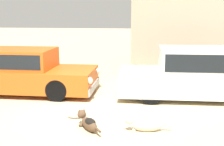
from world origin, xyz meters
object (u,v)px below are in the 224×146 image
object	(u,v)px
parked_sedan_second	(196,74)
stray_dog_spotted	(88,122)
stray_cat	(76,115)
stray_dog_tan	(145,125)
parked_sedan_nearest	(21,71)

from	to	relation	value
parked_sedan_second	stray_dog_spotted	size ratio (longest dim) A/B	5.54
parked_sedan_second	stray_cat	distance (m)	3.80
parked_sedan_second	stray_cat	xyz separation A→B (m)	(-3.08, -2.13, -0.66)
parked_sedan_second	stray_dog_tan	bearing A→B (deg)	-119.99
parked_sedan_nearest	parked_sedan_second	distance (m)	5.37
parked_sedan_second	stray_cat	world-z (taller)	parked_sedan_second
parked_sedan_second	parked_sedan_nearest	bearing A→B (deg)	178.93
stray_dog_tan	stray_cat	world-z (taller)	stray_dog_tan
parked_sedan_nearest	stray_dog_tan	size ratio (longest dim) A/B	4.65
parked_sedan_second	stray_cat	bearing A→B (deg)	-147.16
parked_sedan_nearest	stray_dog_spotted	xyz separation A→B (m)	(2.71, -2.68, -0.52)
stray_dog_tan	stray_cat	xyz separation A→B (m)	(-1.63, 0.58, -0.08)
parked_sedan_nearest	stray_dog_spotted	distance (m)	3.85
stray_cat	parked_sedan_nearest	bearing A→B (deg)	133.98
parked_sedan_second	stray_dog_tan	size ratio (longest dim) A/B	4.56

